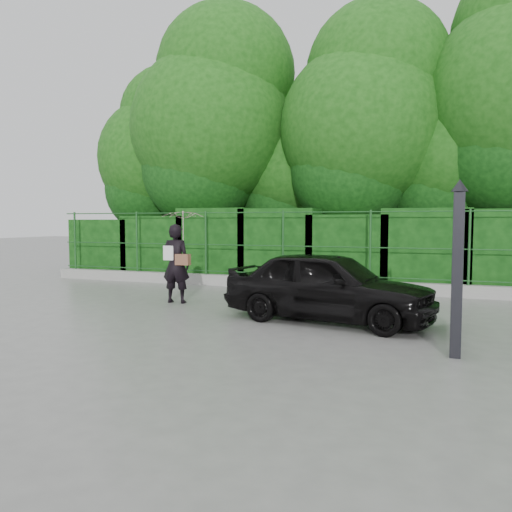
% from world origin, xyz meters
% --- Properties ---
extents(ground, '(80.00, 80.00, 0.00)m').
position_xyz_m(ground, '(0.00, 0.00, 0.00)').
color(ground, gray).
extents(kerb, '(14.00, 0.25, 0.30)m').
position_xyz_m(kerb, '(0.00, 4.50, 0.15)').
color(kerb, '#9E9E99').
rests_on(kerb, ground).
extents(fence, '(14.13, 0.06, 1.80)m').
position_xyz_m(fence, '(0.22, 4.50, 1.20)').
color(fence, '#1B4C1E').
rests_on(fence, kerb).
extents(hedge, '(14.20, 1.20, 2.20)m').
position_xyz_m(hedge, '(0.12, 5.50, 1.04)').
color(hedge, black).
rests_on(hedge, ground).
extents(trees, '(17.10, 6.15, 8.08)m').
position_xyz_m(trees, '(1.14, 7.74, 4.62)').
color(trees, black).
rests_on(trees, ground).
extents(gate, '(0.22, 2.33, 2.36)m').
position_xyz_m(gate, '(4.60, -0.72, 1.19)').
color(gate, black).
rests_on(gate, ground).
extents(woman, '(0.96, 0.97, 2.07)m').
position_xyz_m(woman, '(-1.03, 1.46, 1.35)').
color(woman, black).
rests_on(woman, ground).
extents(car, '(4.01, 2.19, 1.30)m').
position_xyz_m(car, '(2.50, 0.57, 0.65)').
color(car, black).
rests_on(car, ground).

